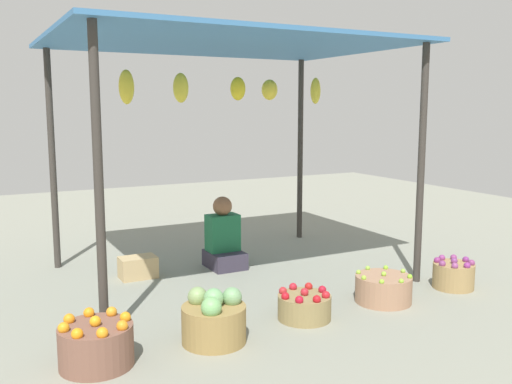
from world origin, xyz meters
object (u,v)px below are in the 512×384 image
object	(u,v)px
vendor_person	(224,240)
wooden_crate_near_vendor	(138,267)
basket_oranges	(96,344)
basket_limes	(383,289)
basket_purple_onions	(453,275)
basket_cabbages	(214,320)
basket_red_apples	(304,306)

from	to	relation	value
vendor_person	wooden_crate_near_vendor	size ratio (longest dim) A/B	2.11
vendor_person	basket_oranges	distance (m)	2.52
vendor_person	basket_limes	bearing A→B (deg)	-64.91
vendor_person	basket_purple_onions	world-z (taller)	vendor_person
basket_oranges	basket_cabbages	distance (m)	0.86
basket_cabbages	basket_red_apples	world-z (taller)	basket_cabbages
vendor_person	basket_cabbages	world-z (taller)	vendor_person
basket_oranges	basket_limes	xyz separation A→B (m)	(2.56, 0.09, -0.03)
basket_cabbages	basket_red_apples	distance (m)	0.85
vendor_person	basket_purple_onions	distance (m)	2.39
basket_cabbages	basket_limes	xyz separation A→B (m)	(1.70, 0.10, -0.05)
vendor_person	basket_limes	distance (m)	1.89
basket_red_apples	basket_limes	size ratio (longest dim) A/B	0.88
basket_red_apples	basket_oranges	bearing A→B (deg)	-177.61
basket_cabbages	basket_limes	distance (m)	1.71
basket_cabbages	wooden_crate_near_vendor	bearing A→B (deg)	91.23
basket_red_apples	basket_limes	bearing A→B (deg)	1.21
basket_red_apples	basket_purple_onions	distance (m)	1.72
basket_oranges	basket_purple_onions	xyz separation A→B (m)	(3.43, 0.08, -0.02)
wooden_crate_near_vendor	basket_oranges	bearing A→B (deg)	-114.07
basket_limes	basket_red_apples	bearing A→B (deg)	-178.79
vendor_person	basket_red_apples	size ratio (longest dim) A/B	1.76
basket_red_apples	basket_purple_onions	bearing A→B (deg)	0.41
basket_limes	basket_oranges	bearing A→B (deg)	-178.00
vendor_person	wooden_crate_near_vendor	distance (m)	0.97
vendor_person	basket_purple_onions	bearing A→B (deg)	-45.77
basket_oranges	basket_limes	bearing A→B (deg)	2.00
vendor_person	basket_cabbages	distance (m)	2.02
wooden_crate_near_vendor	basket_cabbages	bearing A→B (deg)	-88.77
basket_limes	basket_purple_onions	world-z (taller)	basket_purple_onions
vendor_person	wooden_crate_near_vendor	xyz separation A→B (m)	(-0.95, 0.04, -0.19)
basket_oranges	basket_cabbages	bearing A→B (deg)	-0.90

